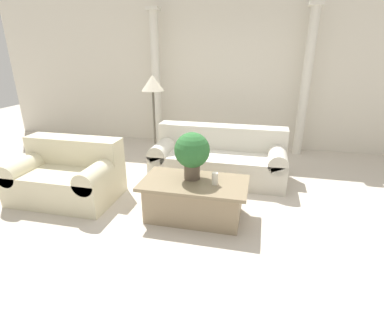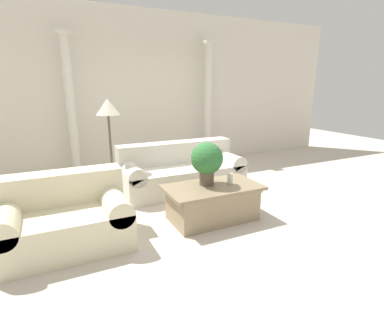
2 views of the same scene
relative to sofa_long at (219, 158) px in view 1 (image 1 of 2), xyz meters
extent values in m
plane|color=beige|center=(-0.17, -0.86, -0.32)|extent=(16.00, 16.00, 0.00)
cube|color=silver|center=(-0.17, 1.82, 1.28)|extent=(10.00, 0.06, 3.20)
cube|color=beige|center=(0.00, -0.06, -0.11)|extent=(2.02, 0.87, 0.42)
cube|color=beige|center=(0.00, 0.23, 0.28)|extent=(2.02, 0.31, 0.36)
cylinder|color=beige|center=(-0.87, -0.06, 0.11)|extent=(0.28, 0.87, 0.28)
cylinder|color=beige|center=(0.87, -0.06, 0.11)|extent=(0.28, 0.87, 0.28)
cube|color=beige|center=(-1.89, -1.20, -0.11)|extent=(1.34, 0.87, 0.42)
cube|color=beige|center=(-1.89, -0.92, 0.28)|extent=(1.34, 0.31, 0.36)
cylinder|color=beige|center=(-2.42, -1.20, 0.11)|extent=(0.28, 0.87, 0.28)
cylinder|color=beige|center=(-1.36, -1.20, 0.11)|extent=(0.28, 0.87, 0.28)
cube|color=#998466|center=(-0.10, -1.28, -0.10)|extent=(1.09, 0.61, 0.42)
cube|color=#897759|center=(-0.10, -1.28, 0.13)|extent=(1.24, 0.70, 0.04)
cylinder|color=brown|center=(-0.15, -1.20, 0.24)|extent=(0.19, 0.19, 0.18)
sphere|color=#2D6B33|center=(-0.15, -1.20, 0.50)|extent=(0.41, 0.41, 0.41)
cylinder|color=silver|center=(0.14, -1.31, 0.22)|extent=(0.07, 0.07, 0.14)
cylinder|color=#4C473D|center=(-1.10, 0.16, -0.30)|extent=(0.24, 0.24, 0.03)
cylinder|color=#4C473D|center=(-1.10, 0.16, 0.34)|extent=(0.04, 0.04, 1.26)
cone|color=beige|center=(-1.10, 0.16, 1.09)|extent=(0.35, 0.35, 0.24)
cylinder|color=silver|center=(-1.52, 1.50, 0.97)|extent=(0.17, 0.17, 2.57)
cube|color=silver|center=(-1.52, 1.50, 2.28)|extent=(0.23, 0.23, 0.06)
cylinder|color=silver|center=(1.31, 1.50, 0.97)|extent=(0.17, 0.17, 2.57)
cube|color=silver|center=(1.31, 1.50, 2.28)|extent=(0.23, 0.23, 0.06)
camera|label=1|loc=(0.60, -4.38, 1.58)|focal=28.00mm
camera|label=2|loc=(-1.93, -4.46, 1.40)|focal=28.00mm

